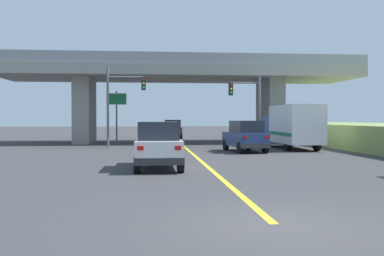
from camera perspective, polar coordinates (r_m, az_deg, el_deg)
ground at (r=38.82m, az=-1.71°, el=-1.92°), size 160.00×160.00×0.00m
overpass_bridge at (r=38.89m, az=-1.71°, el=6.04°), size 31.24×8.26×7.52m
lane_divider_stripe at (r=22.32m, az=1.04°, el=-4.27°), size 0.20×27.16×0.01m
suv_lead at (r=18.69m, az=-4.50°, el=-2.24°), size 1.97×4.71×2.02m
suv_crossing at (r=28.05m, az=7.07°, el=-1.09°), size 2.33×4.44×2.02m
box_truck at (r=31.42m, az=13.18°, el=0.27°), size 2.33×7.37×3.09m
sedan_oncoming at (r=45.67m, az=-2.65°, el=-0.17°), size 1.90×4.60×2.02m
traffic_signal_nearside at (r=32.96m, az=7.59°, el=3.51°), size 2.46×0.36×5.42m
traffic_signal_farside at (r=32.25m, az=-9.52°, el=4.08°), size 2.88×0.36×5.97m
highway_sign at (r=37.03m, az=-9.99°, el=3.03°), size 1.70×0.17×4.47m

